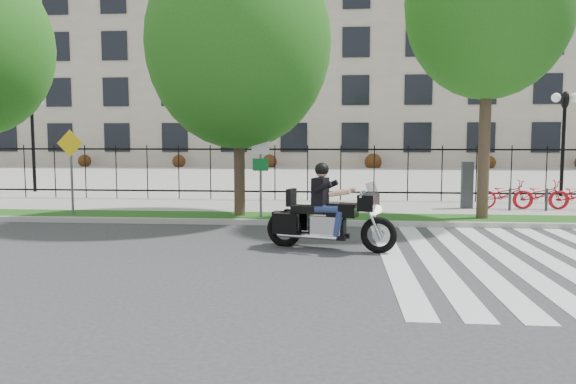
{
  "coord_description": "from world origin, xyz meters",
  "views": [
    {
      "loc": [
        1.07,
        -11.18,
        2.37
      ],
      "look_at": [
        -0.17,
        3.0,
        1.03
      ],
      "focal_mm": 35.0,
      "sensor_mm": 36.0,
      "label": 1
    }
  ],
  "objects": [
    {
      "name": "sidewalk",
      "position": [
        0.0,
        7.45,
        0.07
      ],
      "size": [
        60.0,
        3.5,
        0.15
      ],
      "primitive_type": "cube",
      "color": "#9B9791",
      "rests_on": "ground"
    },
    {
      "name": "lamp_post_right",
      "position": [
        10.0,
        12.0,
        3.21
      ],
      "size": [
        1.06,
        0.7,
        4.25
      ],
      "color": "black",
      "rests_on": "ground"
    },
    {
      "name": "curb",
      "position": [
        0.0,
        4.1,
        0.07
      ],
      "size": [
        60.0,
        0.2,
        0.15
      ],
      "primitive_type": "cube",
      "color": "#9E9C95",
      "rests_on": "ground"
    },
    {
      "name": "lamp_post_left",
      "position": [
        -12.0,
        12.0,
        3.21
      ],
      "size": [
        1.06,
        0.7,
        4.25
      ],
      "color": "black",
      "rests_on": "ground"
    },
    {
      "name": "motorcycle_rider",
      "position": [
        0.9,
        0.79,
        0.75
      ],
      "size": [
        2.84,
        1.33,
        2.25
      ],
      "color": "black",
      "rests_on": "ground"
    },
    {
      "name": "ground",
      "position": [
        0.0,
        0.0,
        0.0
      ],
      "size": [
        120.0,
        120.0,
        0.0
      ],
      "primitive_type": "plane",
      "color": "#313133",
      "rests_on": "ground"
    },
    {
      "name": "street_tree_2",
      "position": [
        5.16,
        4.95,
        6.07
      ],
      "size": [
        4.56,
        4.56,
        8.56
      ],
      "color": "#3E3022",
      "rests_on": "grass_verge"
    },
    {
      "name": "crosswalk_stripes",
      "position": [
        4.83,
        0.0,
        0.01
      ],
      "size": [
        5.7,
        8.0,
        0.01
      ],
      "primitive_type": null,
      "color": "silver",
      "rests_on": "ground"
    },
    {
      "name": "office_building",
      "position": [
        0.0,
        44.92,
        9.97
      ],
      "size": [
        60.0,
        21.9,
        20.15
      ],
      "color": "#9D947E",
      "rests_on": "ground"
    },
    {
      "name": "plaza",
      "position": [
        0.0,
        25.0,
        0.05
      ],
      "size": [
        80.0,
        34.0,
        0.1
      ],
      "primitive_type": "cube",
      "color": "#9B9791",
      "rests_on": "ground"
    },
    {
      "name": "iron_fence",
      "position": [
        0.0,
        9.2,
        1.15
      ],
      "size": [
        30.0,
        0.06,
        2.0
      ],
      "primitive_type": null,
      "color": "black",
      "rests_on": "sidewalk"
    },
    {
      "name": "sign_pole_regulatory",
      "position": [
        -1.1,
        4.58,
        1.74
      ],
      "size": [
        0.5,
        0.09,
        2.5
      ],
      "color": "#59595B",
      "rests_on": "grass_verge"
    },
    {
      "name": "sign_pole_warning",
      "position": [
        -6.68,
        4.58,
        1.74
      ],
      "size": [
        0.78,
        0.09,
        2.49
      ],
      "color": "#59595B",
      "rests_on": "grass_verge"
    },
    {
      "name": "grass_verge",
      "position": [
        0.0,
        4.95,
        0.07
      ],
      "size": [
        60.0,
        1.5,
        0.15
      ],
      "primitive_type": "cube",
      "color": "#184D13",
      "rests_on": "ground"
    },
    {
      "name": "street_tree_1",
      "position": [
        -1.77,
        4.95,
        5.12
      ],
      "size": [
        5.29,
        5.29,
        8.02
      ],
      "color": "#3E3022",
      "rests_on": "grass_verge"
    }
  ]
}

